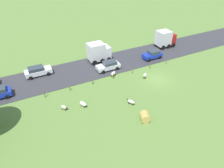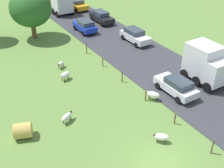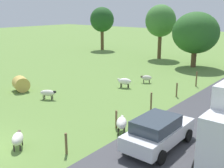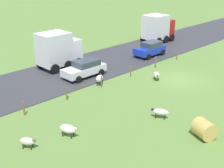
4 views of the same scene
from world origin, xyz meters
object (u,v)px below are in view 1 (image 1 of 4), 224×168
Objects in this scene: hay_bale_0 at (145,117)px; car_3 at (38,71)px; truck_0 at (98,52)px; sheep_3 at (113,74)px; sheep_5 at (83,104)px; sheep_0 at (64,107)px; car_0 at (153,54)px; truck_2 at (165,38)px; sheep_4 at (131,102)px; sheep_1 at (145,75)px; car_5 at (108,65)px.

hay_bale_0 is 20.05m from car_3.
hay_bale_0 is 17.54m from truck_0.
sheep_3 is 1.01× the size of sheep_5.
sheep_0 is 10.84m from hay_bale_0.
car_0 is at bearing -111.13° from truck_0.
sheep_3 is at bearing 103.47° from car_0.
truck_2 reaches higher than sheep_3.
truck_0 is (13.95, -1.28, 1.45)m from sheep_4.
truck_0 is at bearing -42.53° from sheep_0.
hay_bale_0 is at bearing 175.61° from truck_0.
truck_0 reaches higher than hay_bale_0.
truck_0 is at bearing -4.39° from hay_bale_0.
sheep_3 is 11.27m from hay_bale_0.
car_3 is (-0.09, 11.39, -1.06)m from truck_0.
truck_0 is (9.10, 4.47, 1.46)m from sheep_1.
sheep_1 is 10.16m from hay_bale_0.
sheep_4 is 6.63m from sheep_5.
truck_2 is 27.20m from car_3.
sheep_3 reaches higher than sheep_5.
car_5 is at bearing -6.60° from hay_bale_0.
car_5 is (7.57, -7.63, 0.31)m from sheep_5.
hay_bale_0 reaches higher than sheep_4.
car_0 is (2.40, -10.00, 0.32)m from sheep_3.
sheep_5 is at bearing 67.45° from sheep_4.
sheep_0 is at bearing 114.86° from sheep_3.
sheep_4 is at bearing 132.02° from car_0.
truck_2 is (10.55, -25.70, 1.43)m from sheep_0.
car_5 is at bearing -55.52° from sheep_0.
sheep_5 reaches higher than sheep_1.
sheep_3 reaches higher than sheep_1.
car_0 is at bearing -66.43° from sheep_5.
car_3 reaches higher than car_5.
car_5 is (6.96, -10.14, 0.39)m from sheep_0.
hay_bale_0 is 0.31× the size of truck_0.
truck_0 is at bearing 89.08° from truck_2.
truck_0 is at bearing -0.54° from sheep_3.
sheep_5 is 0.33× the size of car_0.
sheep_5 is 12.01m from car_3.
sheep_0 is 2.58m from sheep_5.
sheep_5 is 8.55m from hay_bale_0.
hay_bale_0 is 0.30× the size of car_5.
sheep_1 is 18.24m from car_3.
sheep_5 is at bearing -160.58° from car_3.
truck_2 is (8.84, -11.33, 1.41)m from sheep_1.
sheep_1 is 0.90× the size of hay_bale_0.
sheep_5 is at bearing 125.16° from sheep_3.
car_3 is (13.86, 10.11, 0.39)m from sheep_4.
car_5 reaches higher than sheep_5.
sheep_4 is 0.30× the size of car_5.
truck_2 is (5.99, -15.85, 1.33)m from sheep_3.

